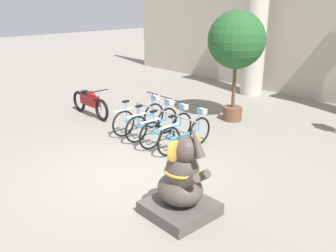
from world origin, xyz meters
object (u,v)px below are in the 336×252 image
bicycle_2 (168,128)px  bicycle_3 (186,133)px  bicycle_1 (153,122)px  bicycle_0 (140,117)px  potted_tree (236,42)px  motorcycle (90,102)px  elephant_statue (182,185)px

bicycle_2 → bicycle_3: bearing=6.5°
bicycle_1 → bicycle_2: (0.59, -0.02, 0.00)m
bicycle_0 → potted_tree: bearing=68.7°
bicycle_1 → bicycle_3: (1.17, 0.05, 0.00)m
bicycle_3 → motorcycle: 3.95m
bicycle_0 → potted_tree: potted_tree is taller
bicycle_2 → motorcycle: 3.36m
elephant_statue → motorcycle: (-5.94, 1.80, -0.13)m
bicycle_3 → motorcycle: bicycle_3 is taller
motorcycle → potted_tree: bearing=42.5°
bicycle_0 → bicycle_3: (1.76, 0.03, 0.00)m
bicycle_0 → bicycle_1: same height
bicycle_1 → motorcycle: size_ratio=0.88×
bicycle_3 → potted_tree: 3.35m
bicycle_3 → potted_tree: potted_tree is taller
bicycle_0 → bicycle_3: 1.76m
bicycle_3 → elephant_statue: size_ratio=1.03×
potted_tree → motorcycle: bearing=-137.5°
bicycle_1 → bicycle_3: same height
bicycle_2 → elephant_statue: (2.59, -2.03, 0.16)m
bicycle_1 → elephant_statue: bearing=-32.8°
bicycle_1 → potted_tree: bearing=80.2°
elephant_statue → bicycle_3: bearing=133.8°
elephant_statue → potted_tree: size_ratio=0.54×
elephant_statue → motorcycle: elephant_statue is taller
bicycle_1 → elephant_statue: (3.18, -2.05, 0.16)m
bicycle_0 → motorcycle: 2.20m
bicycle_0 → bicycle_2: bearing=-1.8°
bicycle_0 → bicycle_3: same height
bicycle_1 → bicycle_2: bearing=-1.8°
bicycle_2 → bicycle_3: 0.59m
motorcycle → bicycle_1: bearing=5.0°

